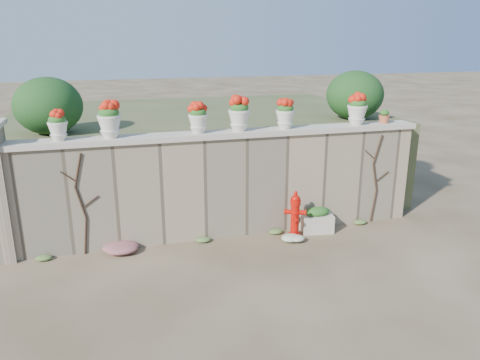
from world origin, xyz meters
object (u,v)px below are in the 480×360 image
object	(u,v)px
fire_hydrant	(295,215)
urn_pot_0	(58,126)
terracotta_pot	(384,117)
planter_box	(317,220)

from	to	relation	value
fire_hydrant	urn_pot_0	xyz separation A→B (m)	(-4.24, 0.55, 1.88)
urn_pot_0	terracotta_pot	size ratio (longest dim) A/B	1.94
fire_hydrant	terracotta_pot	xyz separation A→B (m)	(2.15, 0.55, 1.74)
planter_box	terracotta_pot	world-z (taller)	terracotta_pot
urn_pot_0	terracotta_pot	distance (m)	6.39
planter_box	terracotta_pot	bearing A→B (deg)	22.62
urn_pot_0	planter_box	bearing A→B (deg)	-4.87
planter_box	urn_pot_0	world-z (taller)	urn_pot_0
terracotta_pot	urn_pot_0	bearing A→B (deg)	180.00
planter_box	terracotta_pot	size ratio (longest dim) A/B	2.48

